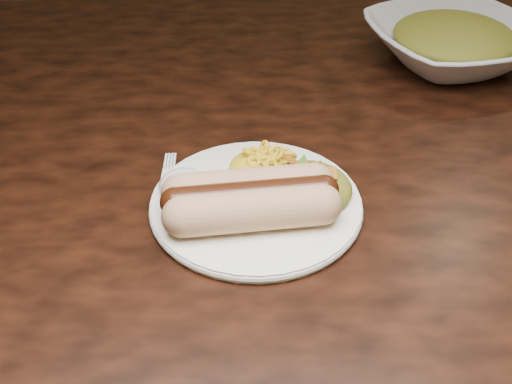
{
  "coord_description": "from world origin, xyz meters",
  "views": [
    {
      "loc": [
        -0.03,
        -0.66,
        1.16
      ],
      "look_at": [
        -0.01,
        -0.17,
        0.77
      ],
      "focal_mm": 42.0,
      "sensor_mm": 36.0,
      "label": 1
    }
  ],
  "objects_px": {
    "table": "(261,180)",
    "fork": "(165,197)",
    "plate": "(256,204)",
    "serving_bowl": "(453,44)"
  },
  "relations": [
    {
      "from": "table",
      "to": "plate",
      "type": "bearing_deg",
      "value": -94.37
    },
    {
      "from": "fork",
      "to": "serving_bowl",
      "type": "distance_m",
      "value": 0.52
    },
    {
      "from": "table",
      "to": "serving_bowl",
      "type": "bearing_deg",
      "value": 29.41
    },
    {
      "from": "plate",
      "to": "fork",
      "type": "bearing_deg",
      "value": 168.4
    },
    {
      "from": "table",
      "to": "fork",
      "type": "bearing_deg",
      "value": -126.05
    },
    {
      "from": "fork",
      "to": "serving_bowl",
      "type": "relative_size",
      "value": 0.64
    },
    {
      "from": "table",
      "to": "fork",
      "type": "height_order",
      "value": "fork"
    },
    {
      "from": "plate",
      "to": "serving_bowl",
      "type": "height_order",
      "value": "serving_bowl"
    },
    {
      "from": "table",
      "to": "fork",
      "type": "distance_m",
      "value": 0.21
    },
    {
      "from": "table",
      "to": "serving_bowl",
      "type": "relative_size",
      "value": 6.53
    }
  ]
}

